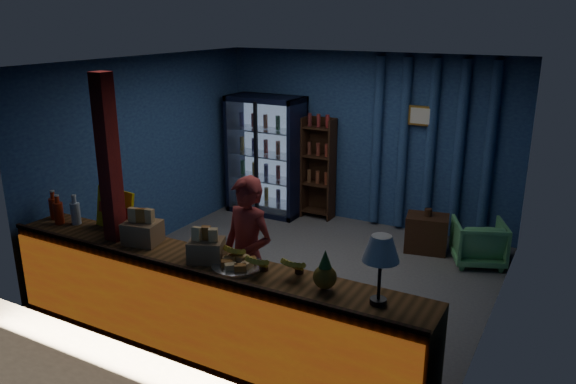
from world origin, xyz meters
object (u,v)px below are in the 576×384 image
object	(u,v)px
green_chair	(479,242)
table_lamp	(381,251)
shopkeeper	(248,256)
pastry_tray	(238,265)

from	to	relation	value
green_chair	table_lamp	xyz separation A→B (m)	(-0.18, -3.33, 1.10)
shopkeeper	pastry_tray	bearing A→B (deg)	-57.75
table_lamp	green_chair	bearing A→B (deg)	86.84
shopkeeper	pastry_tray	size ratio (longest dim) A/B	3.45
table_lamp	pastry_tray	bearing A→B (deg)	178.80
shopkeeper	green_chair	size ratio (longest dim) A/B	2.52
shopkeeper	green_chair	world-z (taller)	shopkeeper
pastry_tray	table_lamp	world-z (taller)	table_lamp
shopkeeper	table_lamp	bearing A→B (deg)	-10.48
green_chair	pastry_tray	xyz separation A→B (m)	(-1.51, -3.30, 0.68)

